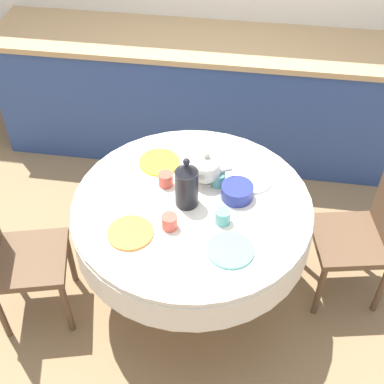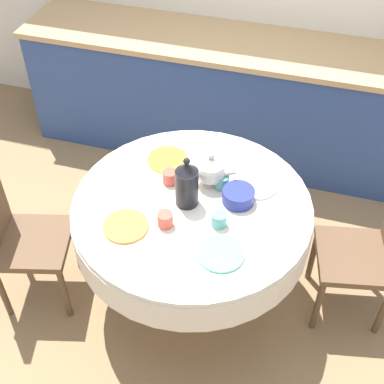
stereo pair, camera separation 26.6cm
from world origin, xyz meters
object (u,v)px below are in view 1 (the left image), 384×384
at_px(chair_right, 12,253).
at_px(coffee_carafe, 187,185).
at_px(teapot, 207,169).
at_px(chair_left, 366,231).

distance_m(chair_right, coffee_carafe, 1.01).
bearing_deg(teapot, chair_left, 1.16).
relative_size(chair_right, coffee_carafe, 3.05).
relative_size(chair_left, chair_right, 1.00).
bearing_deg(teapot, chair_right, -157.06).
bearing_deg(teapot, coffee_carafe, -114.51).
relative_size(chair_left, teapot, 4.08).
xyz_separation_m(chair_left, teapot, (-0.89, -0.02, 0.36)).
relative_size(chair_right, teapot, 4.08).
xyz_separation_m(chair_left, chair_right, (-1.87, -0.43, 0.00)).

